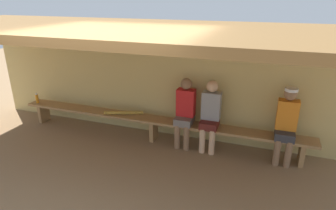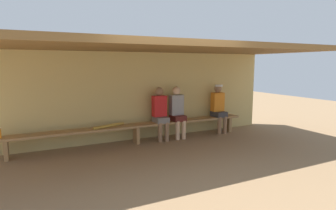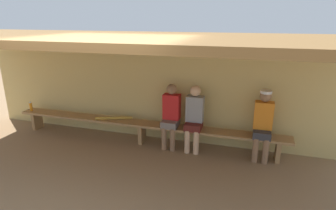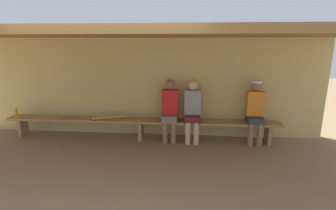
% 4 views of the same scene
% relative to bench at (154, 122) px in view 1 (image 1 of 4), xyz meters
% --- Properties ---
extents(ground_plane, '(24.00, 24.00, 0.00)m').
position_rel_bench_xyz_m(ground_plane, '(0.00, -1.55, -0.39)').
color(ground_plane, '#8C6D4C').
extents(back_wall, '(8.00, 0.20, 2.20)m').
position_rel_bench_xyz_m(back_wall, '(0.00, 0.45, 0.71)').
color(back_wall, tan).
rests_on(back_wall, ground).
extents(dugout_roof, '(8.00, 2.80, 0.12)m').
position_rel_bench_xyz_m(dugout_roof, '(0.00, -0.85, 1.87)').
color(dugout_roof, brown).
rests_on(dugout_roof, back_wall).
extents(bench, '(6.00, 0.36, 0.46)m').
position_rel_bench_xyz_m(bench, '(0.00, 0.00, 0.00)').
color(bench, '#9E7547').
rests_on(bench, ground).
extents(player_in_red, '(0.34, 0.42, 1.34)m').
position_rel_bench_xyz_m(player_in_red, '(2.43, 0.00, 0.36)').
color(player_in_red, '#333338').
rests_on(player_in_red, ground).
extents(player_leftmost, '(0.34, 0.42, 1.34)m').
position_rel_bench_xyz_m(player_leftmost, '(0.65, 0.00, 0.34)').
color(player_leftmost, slate).
rests_on(player_leftmost, ground).
extents(player_rightmost, '(0.34, 0.42, 1.34)m').
position_rel_bench_xyz_m(player_rightmost, '(1.13, 0.00, 0.34)').
color(player_rightmost, '#591E19').
rests_on(player_rightmost, ground).
extents(water_bottle_blue, '(0.07, 0.07, 0.22)m').
position_rel_bench_xyz_m(water_bottle_blue, '(-2.83, -0.04, 0.18)').
color(water_bottle_blue, orange).
rests_on(water_bottle_blue, bench).
extents(baseball_bat, '(0.78, 0.33, 0.07)m').
position_rel_bench_xyz_m(baseball_bat, '(-0.66, -0.00, 0.11)').
color(baseball_bat, '#B28C33').
rests_on(baseball_bat, bench).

